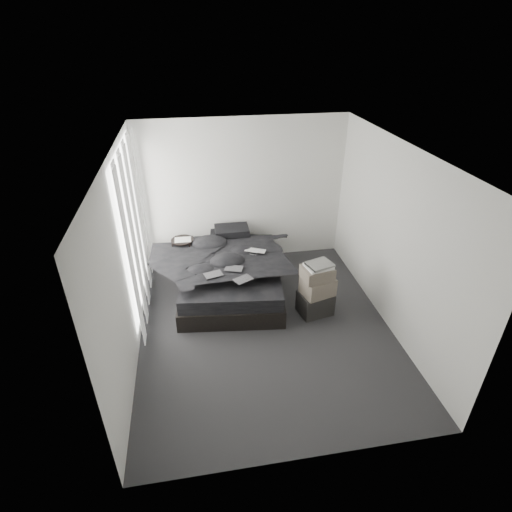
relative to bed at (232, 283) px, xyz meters
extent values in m
cube|color=#2A2A2C|center=(0.37, -1.02, -0.14)|extent=(3.60, 4.20, 0.01)
cube|color=white|center=(0.37, -1.02, 2.46)|extent=(3.60, 4.20, 0.01)
cube|color=silver|center=(0.37, 1.08, 1.16)|extent=(3.60, 0.01, 2.60)
cube|color=silver|center=(0.37, -3.12, 1.16)|extent=(3.60, 0.01, 2.60)
cube|color=silver|center=(-1.43, -1.02, 1.16)|extent=(0.01, 4.20, 2.60)
cube|color=silver|center=(2.17, -1.02, 1.16)|extent=(0.01, 4.20, 2.60)
cube|color=white|center=(-1.41, -0.12, 1.21)|extent=(0.02, 2.00, 2.30)
cube|color=white|center=(-1.36, -0.12, 1.14)|extent=(0.06, 2.12, 2.48)
cube|color=black|center=(0.00, 0.00, 0.00)|extent=(1.81, 2.26, 0.28)
cube|color=black|center=(0.00, 0.00, 0.25)|extent=(1.75, 2.19, 0.22)
imported|color=black|center=(-0.01, -0.05, 0.49)|extent=(1.74, 1.95, 0.24)
cube|color=black|center=(0.04, 0.81, 0.44)|extent=(0.67, 0.50, 0.14)
cube|color=black|center=(0.11, 0.78, 0.57)|extent=(0.59, 0.41, 0.13)
imported|color=silver|center=(0.39, 0.01, 0.62)|extent=(0.39, 0.33, 0.03)
cube|color=black|center=(-0.32, -0.52, 0.61)|extent=(0.30, 0.24, 0.01)
cube|color=black|center=(0.00, -0.41, 0.62)|extent=(0.30, 0.25, 0.01)
cube|color=black|center=(0.10, -0.73, 0.62)|extent=(0.31, 0.28, 0.01)
cylinder|color=black|center=(-0.75, 0.60, 0.21)|extent=(0.44, 0.44, 0.70)
cube|color=white|center=(-0.74, 0.59, 0.57)|extent=(0.27, 0.20, 0.01)
cube|color=black|center=(-0.67, 0.07, -0.08)|extent=(0.14, 0.19, 0.12)
cube|color=black|center=(1.19, -0.81, 0.04)|extent=(0.55, 0.47, 0.36)
cube|color=#665C50|center=(1.21, -0.81, 0.35)|extent=(0.53, 0.47, 0.27)
cube|color=#665C50|center=(1.18, -0.81, 0.58)|extent=(0.48, 0.41, 0.19)
cube|color=silver|center=(1.19, -0.81, 0.69)|extent=(0.42, 0.36, 0.04)
cube|color=silver|center=(1.21, -0.81, 0.73)|extent=(0.43, 0.38, 0.03)
camera|label=1|loc=(-0.53, -5.49, 3.73)|focal=28.00mm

